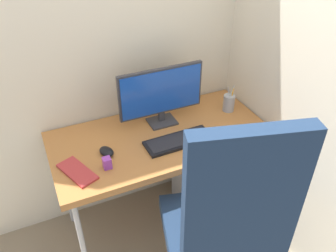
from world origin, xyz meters
name	(u,v)px	position (x,y,z in m)	size (l,w,h in m)	color
ground_plane	(162,219)	(0.00, 0.00, 0.00)	(8.00, 8.00, 0.00)	gray
wall_back	(135,8)	(0.00, 0.35, 1.40)	(2.63, 0.04, 2.80)	beige
wall_side_right	(296,20)	(0.68, -0.19, 1.40)	(0.04, 1.98, 2.80)	beige
desk	(161,141)	(0.00, 0.00, 0.70)	(1.29, 0.63, 0.75)	#B27038
office_chair	(225,227)	(0.02, -0.69, 0.68)	(0.63, 0.66, 1.33)	black
filing_cabinet	(214,177)	(0.38, -0.05, 0.30)	(0.41, 0.52, 0.61)	#9EA0A5
monitor	(161,93)	(0.06, 0.13, 0.95)	(0.53, 0.13, 0.36)	#333338
keyboard	(179,141)	(0.07, -0.10, 0.76)	(0.40, 0.16, 0.02)	black
mouse	(106,151)	(-0.34, -0.04, 0.77)	(0.07, 0.10, 0.04)	black
pen_holder	(229,103)	(0.51, 0.07, 0.81)	(0.07, 0.07, 0.18)	#9EA0A5
notebook	(77,172)	(-0.52, -0.12, 0.76)	(0.10, 0.24, 0.01)	#B23333
desk_clamp_accessory	(107,163)	(-0.37, -0.15, 0.78)	(0.04, 0.04, 0.06)	purple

